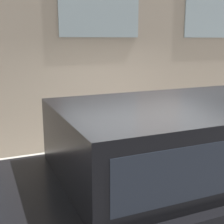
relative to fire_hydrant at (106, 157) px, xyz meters
name	(u,v)px	position (x,y,z in m)	size (l,w,h in m)	color
ground_plane	(150,196)	(-0.44, -0.59, -0.60)	(80.00, 80.00, 0.00)	#47474C
sidewalk	(121,166)	(0.66, -0.59, -0.51)	(2.21, 60.00, 0.18)	#9E9B93
fire_hydrant	(106,157)	(0.00, 0.00, 0.00)	(0.30, 0.43, 0.82)	#2D7260
person	(118,136)	(0.37, -0.37, 0.22)	(0.26, 0.17, 1.07)	#232328
parked_truck_black_near	(195,170)	(-1.80, -0.36, 0.45)	(1.91, 5.14, 1.83)	black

